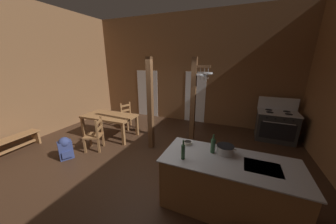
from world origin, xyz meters
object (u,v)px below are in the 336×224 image
(stove_range, at_px, (276,125))
(stockpot_on_counter, at_px, (225,150))
(bottle_tall_on_counter, at_px, (213,145))
(dining_table, at_px, (110,118))
(bottle_short_on_counter, at_px, (183,152))
(kitchen_island, at_px, (227,184))
(ladderback_chair_near_window, at_px, (128,116))
(bench_along_left_wall, at_px, (8,144))
(ladderback_chair_by_post, at_px, (95,135))
(backpack, at_px, (65,147))
(mixing_bowl_on_counter, at_px, (188,143))

(stove_range, distance_m, stockpot_on_counter, 3.53)
(stockpot_on_counter, height_order, bottle_tall_on_counter, bottle_tall_on_counter)
(dining_table, xyz_separation_m, bottle_short_on_counter, (3.12, -1.85, 0.41))
(kitchen_island, distance_m, stove_range, 3.63)
(ladderback_chair_near_window, distance_m, bench_along_left_wall, 3.44)
(ladderback_chair_by_post, height_order, backpack, ladderback_chair_by_post)
(backpack, xyz_separation_m, bottle_short_on_counter, (3.25, -0.28, 0.74))
(kitchen_island, relative_size, bottle_tall_on_counter, 6.44)
(stockpot_on_counter, bearing_deg, bottle_tall_on_counter, -168.00)
(dining_table, bearing_deg, backpack, -95.07)
(kitchen_island, relative_size, dining_table, 1.27)
(mixing_bowl_on_counter, bearing_deg, bench_along_left_wall, -171.87)
(ladderback_chair_near_window, height_order, stockpot_on_counter, stockpot_on_counter)
(ladderback_chair_by_post, bearing_deg, bottle_tall_on_counter, -9.68)
(kitchen_island, xyz_separation_m, bottle_tall_on_counter, (-0.29, 0.15, 0.60))
(dining_table, distance_m, bottle_tall_on_counter, 3.84)
(bench_along_left_wall, distance_m, bottle_tall_on_counter, 5.38)
(stove_range, relative_size, bench_along_left_wall, 0.84)
(bench_along_left_wall, relative_size, backpack, 2.64)
(dining_table, distance_m, ladderback_chair_by_post, 0.94)
(ladderback_chair_near_window, bearing_deg, kitchen_island, -33.63)
(stove_range, bearing_deg, backpack, -147.14)
(dining_table, relative_size, bottle_tall_on_counter, 5.08)
(stove_range, bearing_deg, bench_along_left_wall, -150.81)
(ladderback_chair_near_window, distance_m, bottle_short_on_counter, 4.12)
(stove_range, height_order, bottle_tall_on_counter, stove_range)
(ladderback_chair_by_post, bearing_deg, stockpot_on_counter, -8.44)
(backpack, distance_m, bottle_short_on_counter, 3.35)
(kitchen_island, height_order, ladderback_chair_near_window, ladderback_chair_near_window)
(stove_range, height_order, dining_table, stove_range)
(stove_range, distance_m, mixing_bowl_on_counter, 3.76)
(mixing_bowl_on_counter, xyz_separation_m, bottle_short_on_counter, (0.07, -0.52, 0.10))
(ladderback_chair_by_post, distance_m, bench_along_left_wall, 2.29)
(ladderback_chair_near_window, bearing_deg, bottle_short_on_counter, -42.04)
(ladderback_chair_by_post, xyz_separation_m, backpack, (-0.37, -0.67, -0.14))
(ladderback_chair_near_window, distance_m, bottle_tall_on_counter, 4.21)
(stove_range, distance_m, ladderback_chair_by_post, 5.55)
(ladderback_chair_near_window, relative_size, bottle_short_on_counter, 2.87)
(dining_table, relative_size, ladderback_chair_near_window, 1.81)
(ladderback_chair_near_window, distance_m, mixing_bowl_on_counter, 3.73)
(ladderback_chair_near_window, xyz_separation_m, backpack, (-0.23, -2.44, -0.14))
(stockpot_on_counter, bearing_deg, ladderback_chair_near_window, 147.80)
(bottle_short_on_counter, bearing_deg, stockpot_on_counter, 34.85)
(backpack, bearing_deg, bottle_short_on_counter, -4.97)
(stove_range, distance_m, dining_table, 5.39)
(dining_table, bearing_deg, stove_range, 19.60)
(bench_along_left_wall, bearing_deg, bottle_tall_on_counter, 6.01)
(ladderback_chair_by_post, bearing_deg, dining_table, 104.60)
(bottle_short_on_counter, bearing_deg, ladderback_chair_near_window, 137.96)
(stove_range, distance_m, ladderback_chair_near_window, 5.07)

